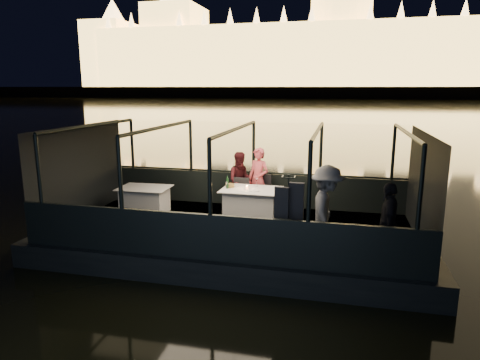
% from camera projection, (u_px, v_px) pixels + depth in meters
% --- Properties ---
extents(river_water, '(500.00, 500.00, 0.00)m').
position_uv_depth(river_water, '(331.00, 106.00, 86.21)').
color(river_water, black).
rests_on(river_water, ground).
extents(boat_hull, '(8.60, 4.40, 1.00)m').
position_uv_depth(boat_hull, '(236.00, 247.00, 10.12)').
color(boat_hull, black).
rests_on(boat_hull, river_water).
extents(boat_deck, '(8.00, 4.00, 0.04)m').
position_uv_depth(boat_deck, '(236.00, 228.00, 10.02)').
color(boat_deck, black).
rests_on(boat_deck, boat_hull).
extents(gunwale_port, '(8.00, 0.08, 0.90)m').
position_uv_depth(gunwale_port, '(253.00, 189.00, 11.82)').
color(gunwale_port, black).
rests_on(gunwale_port, boat_deck).
extents(gunwale_starboard, '(8.00, 0.08, 0.90)m').
position_uv_depth(gunwale_starboard, '(211.00, 238.00, 8.02)').
color(gunwale_starboard, black).
rests_on(gunwale_starboard, boat_deck).
extents(cabin_glass_port, '(8.00, 0.02, 1.40)m').
position_uv_depth(cabin_glass_port, '(254.00, 148.00, 11.58)').
color(cabin_glass_port, '#99B2B2').
rests_on(cabin_glass_port, gunwale_port).
extents(cabin_glass_starboard, '(8.00, 0.02, 1.40)m').
position_uv_depth(cabin_glass_starboard, '(210.00, 178.00, 7.77)').
color(cabin_glass_starboard, '#99B2B2').
rests_on(cabin_glass_starboard, gunwale_starboard).
extents(cabin_roof_glass, '(8.00, 4.00, 0.02)m').
position_uv_depth(cabin_roof_glass, '(236.00, 129.00, 9.53)').
color(cabin_roof_glass, '#99B2B2').
rests_on(cabin_roof_glass, boat_deck).
extents(end_wall_fore, '(0.02, 4.00, 2.30)m').
position_uv_depth(end_wall_fore, '(81.00, 172.00, 10.67)').
color(end_wall_fore, black).
rests_on(end_wall_fore, boat_deck).
extents(end_wall_aft, '(0.02, 4.00, 2.30)m').
position_uv_depth(end_wall_aft, '(423.00, 189.00, 8.87)').
color(end_wall_aft, black).
rests_on(end_wall_aft, boat_deck).
extents(canopy_ribs, '(8.00, 4.00, 2.30)m').
position_uv_depth(canopy_ribs, '(236.00, 179.00, 9.77)').
color(canopy_ribs, black).
rests_on(canopy_ribs, boat_deck).
extents(embankment, '(400.00, 140.00, 6.00)m').
position_uv_depth(embankment, '(338.00, 93.00, 209.63)').
color(embankment, '#423D33').
rests_on(embankment, ground).
extents(parliament_building, '(220.00, 32.00, 60.00)m').
position_uv_depth(parliament_building, '(341.00, 23.00, 170.42)').
color(parliament_building, '#F2D18C').
rests_on(parliament_building, embankment).
extents(dining_table_central, '(1.47, 1.08, 0.77)m').
position_uv_depth(dining_table_central, '(251.00, 204.00, 10.57)').
color(dining_table_central, silver).
rests_on(dining_table_central, boat_deck).
extents(dining_table_aft, '(1.32, 0.97, 0.69)m').
position_uv_depth(dining_table_aft, '(145.00, 198.00, 11.10)').
color(dining_table_aft, silver).
rests_on(dining_table_aft, boat_deck).
extents(chair_port_left, '(0.42, 0.42, 0.89)m').
position_uv_depth(chair_port_left, '(240.00, 196.00, 11.07)').
color(chair_port_left, black).
rests_on(chair_port_left, boat_deck).
extents(chair_port_right, '(0.52, 0.52, 0.95)m').
position_uv_depth(chair_port_right, '(262.00, 194.00, 11.25)').
color(chair_port_right, black).
rests_on(chair_port_right, boat_deck).
extents(coat_stand, '(0.56, 0.50, 1.66)m').
position_uv_depth(coat_stand, '(288.00, 214.00, 7.95)').
color(coat_stand, black).
rests_on(coat_stand, boat_deck).
extents(person_woman_coral, '(0.72, 0.62, 1.68)m').
position_uv_depth(person_woman_coral, '(258.00, 183.00, 11.23)').
color(person_woman_coral, '#CD4A52').
rests_on(person_woman_coral, boat_deck).
extents(person_man_maroon, '(0.90, 0.81, 1.54)m').
position_uv_depth(person_man_maroon, '(241.00, 181.00, 11.42)').
color(person_man_maroon, '#3C1115').
rests_on(person_man_maroon, boat_deck).
extents(passenger_stripe, '(0.69, 1.18, 1.79)m').
position_uv_depth(passenger_stripe, '(326.00, 213.00, 8.17)').
color(passenger_stripe, silver).
rests_on(passenger_stripe, boat_deck).
extents(passenger_dark, '(0.45, 0.92, 1.51)m').
position_uv_depth(passenger_dark, '(388.00, 217.00, 7.94)').
color(passenger_dark, black).
rests_on(passenger_dark, boat_deck).
extents(wine_bottle, '(0.08, 0.08, 0.31)m').
position_uv_depth(wine_bottle, '(227.00, 182.00, 10.55)').
color(wine_bottle, '#133618').
rests_on(wine_bottle, dining_table_central).
extents(bread_basket, '(0.27, 0.27, 0.09)m').
position_uv_depth(bread_basket, '(230.00, 186.00, 10.68)').
color(bread_basket, olive).
rests_on(bread_basket, dining_table_central).
extents(amber_candle, '(0.06, 0.06, 0.08)m').
position_uv_depth(amber_candle, '(247.00, 187.00, 10.49)').
color(amber_candle, orange).
rests_on(amber_candle, dining_table_central).
extents(plate_near, '(0.31, 0.31, 0.02)m').
position_uv_depth(plate_near, '(254.00, 191.00, 10.29)').
color(plate_near, white).
rests_on(plate_near, dining_table_central).
extents(plate_far, '(0.32, 0.32, 0.02)m').
position_uv_depth(plate_far, '(235.00, 185.00, 10.86)').
color(plate_far, silver).
rests_on(plate_far, dining_table_central).
extents(wine_glass_white, '(0.07, 0.07, 0.18)m').
position_uv_depth(wine_glass_white, '(226.00, 185.00, 10.48)').
color(wine_glass_white, silver).
rests_on(wine_glass_white, dining_table_central).
extents(wine_glass_red, '(0.08, 0.08, 0.21)m').
position_uv_depth(wine_glass_red, '(257.00, 183.00, 10.76)').
color(wine_glass_red, white).
rests_on(wine_glass_red, dining_table_central).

